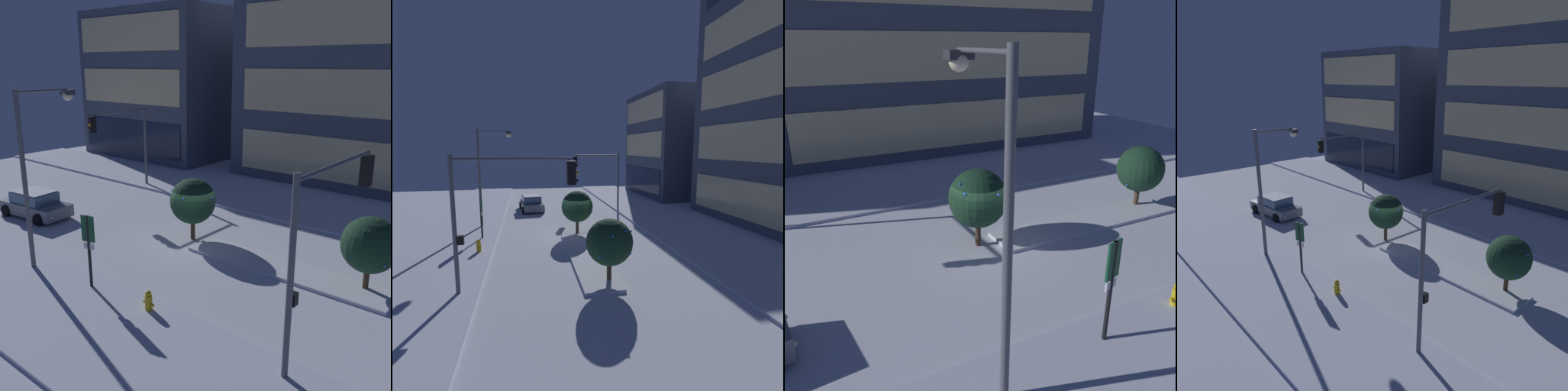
# 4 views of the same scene
# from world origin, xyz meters

# --- Properties ---
(ground) EXTENTS (52.00, 52.00, 0.00)m
(ground) POSITION_xyz_m (0.00, 0.00, 0.00)
(ground) COLOR silver
(curb_strip_near) EXTENTS (52.00, 5.20, 0.14)m
(curb_strip_near) POSITION_xyz_m (0.00, -7.88, 0.07)
(curb_strip_near) COLOR silver
(curb_strip_near) RESTS_ON ground
(curb_strip_far) EXTENTS (52.00, 5.20, 0.14)m
(curb_strip_far) POSITION_xyz_m (0.00, 7.88, 0.07)
(curb_strip_far) COLOR silver
(curb_strip_far) RESTS_ON ground
(median_strip) EXTENTS (9.00, 1.80, 0.14)m
(median_strip) POSITION_xyz_m (5.14, -0.02, 0.07)
(median_strip) COLOR silver
(median_strip) RESTS_ON ground
(office_tower_secondary) EXTENTS (13.21, 10.98, 12.95)m
(office_tower_secondary) POSITION_xyz_m (-16.74, 16.83, 6.48)
(office_tower_secondary) COLOR #4C5466
(office_tower_secondary) RESTS_ON ground
(car_near) EXTENTS (4.53, 2.43, 1.49)m
(car_near) POSITION_xyz_m (-9.18, -2.77, 0.71)
(car_near) COLOR slate
(car_near) RESTS_ON ground
(traffic_light_corner_far_left) EXTENTS (0.32, 4.82, 5.56)m
(traffic_light_corner_far_left) POSITION_xyz_m (-9.30, 4.09, 3.93)
(traffic_light_corner_far_left) COLOR #565960
(traffic_light_corner_far_left) RESTS_ON ground
(traffic_light_corner_near_right) EXTENTS (0.32, 5.15, 5.86)m
(traffic_light_corner_near_right) POSITION_xyz_m (8.59, -4.07, 4.08)
(traffic_light_corner_near_right) COLOR #565960
(traffic_light_corner_near_right) RESTS_ON ground
(street_lamp_arched) EXTENTS (0.56, 2.58, 7.47)m
(street_lamp_arched) POSITION_xyz_m (-2.99, -5.95, 4.87)
(street_lamp_arched) COLOR #565960
(street_lamp_arched) RESTS_ON ground
(fire_hydrant) EXTENTS (0.48, 0.26, 0.87)m
(fire_hydrant) POSITION_xyz_m (3.23, -6.00, 0.42)
(fire_hydrant) COLOR gold
(fire_hydrant) RESTS_ON ground
(parking_info_sign) EXTENTS (0.55, 0.20, 2.99)m
(parking_info_sign) POSITION_xyz_m (0.30, -6.18, 1.92)
(parking_info_sign) COLOR black
(parking_info_sign) RESTS_ON ground
(decorated_tree_median) EXTENTS (2.14, 2.14, 2.97)m
(decorated_tree_median) POSITION_xyz_m (8.42, 0.42, 1.89)
(decorated_tree_median) COLOR #473323
(decorated_tree_median) RESTS_ON ground
(decorated_tree_left_of_median) EXTENTS (2.24, 2.24, 3.07)m
(decorated_tree_left_of_median) POSITION_xyz_m (-0.11, 0.32, 1.95)
(decorated_tree_left_of_median) COLOR #473323
(decorated_tree_left_of_median) RESTS_ON ground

